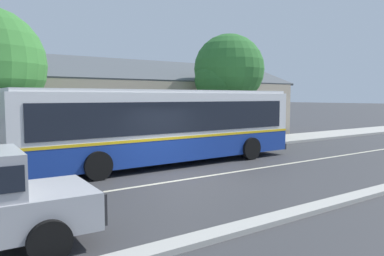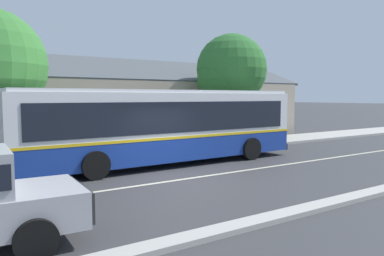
# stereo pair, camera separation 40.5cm
# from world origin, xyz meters

# --- Properties ---
(ground_plane) EXTENTS (300.00, 300.00, 0.00)m
(ground_plane) POSITION_xyz_m (0.00, 0.00, 0.00)
(ground_plane) COLOR #38383A
(sidewalk_far) EXTENTS (60.00, 3.00, 0.15)m
(sidewalk_far) POSITION_xyz_m (0.00, 6.00, 0.07)
(sidewalk_far) COLOR #ADAAA3
(sidewalk_far) RESTS_ON ground
(curb_near) EXTENTS (60.00, 0.50, 0.12)m
(curb_near) POSITION_xyz_m (0.00, -4.75, 0.06)
(curb_near) COLOR #ADAAA3
(curb_near) RESTS_ON ground
(lane_divider_stripe) EXTENTS (60.00, 0.16, 0.01)m
(lane_divider_stripe) POSITION_xyz_m (0.00, 0.00, 0.00)
(lane_divider_stripe) COLOR beige
(lane_divider_stripe) RESTS_ON ground
(community_building) EXTENTS (26.92, 9.19, 6.40)m
(community_building) POSITION_xyz_m (1.99, 12.87, 1.99)
(community_building) COLOR tan
(community_building) RESTS_ON ground
(transit_bus) EXTENTS (12.49, 2.92, 3.11)m
(transit_bus) POSITION_xyz_m (0.92, 2.90, 1.67)
(transit_bus) COLOR navy
(transit_bus) RESTS_ON ground
(street_tree_primary) EXTENTS (4.29, 4.18, 6.56)m
(street_tree_primary) POSITION_xyz_m (7.51, 6.70, 4.29)
(street_tree_primary) COLOR #4C3828
(street_tree_primary) RESTS_ON ground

